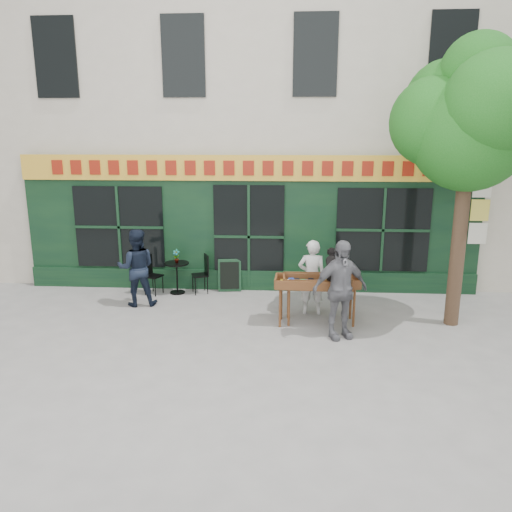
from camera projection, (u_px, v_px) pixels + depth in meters
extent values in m
plane|color=slate|center=(240.00, 324.00, 10.18)|extent=(80.00, 80.00, 0.00)
cube|color=beige|center=(258.00, 92.00, 14.81)|extent=(14.00, 7.00, 10.00)
cube|color=black|center=(249.00, 226.00, 12.15)|extent=(11.00, 0.16, 3.20)
cube|color=gold|center=(249.00, 168.00, 11.70)|extent=(11.00, 0.06, 0.60)
cube|color=maroon|center=(248.00, 168.00, 11.66)|extent=(9.60, 0.03, 0.34)
cube|color=black|center=(249.00, 280.00, 12.37)|extent=(11.00, 0.10, 0.50)
cube|color=black|center=(249.00, 237.00, 12.11)|extent=(1.70, 0.05, 2.50)
cube|color=black|center=(119.00, 227.00, 12.26)|extent=(2.20, 0.05, 2.00)
cube|color=black|center=(383.00, 230.00, 11.86)|extent=(2.20, 0.05, 2.00)
cube|color=silver|center=(477.00, 233.00, 11.72)|extent=(0.42, 0.02, 0.50)
cube|color=#E5D14C|center=(480.00, 210.00, 11.59)|extent=(0.42, 0.02, 0.50)
cube|color=silver|center=(483.00, 187.00, 11.46)|extent=(0.42, 0.02, 0.50)
cylinder|color=#382619|center=(459.00, 237.00, 9.78)|extent=(0.28, 0.28, 3.60)
sphere|color=#135513|center=(469.00, 133.00, 9.30)|extent=(2.20, 2.20, 2.20)
sphere|color=#135513|center=(503.00, 116.00, 9.48)|extent=(1.80, 1.80, 1.80)
sphere|color=#135513|center=(435.00, 122.00, 9.49)|extent=(1.70, 1.70, 1.70)
sphere|color=#135513|center=(497.00, 103.00, 8.59)|extent=(1.80, 1.80, 1.80)
sphere|color=#135513|center=(446.00, 101.00, 9.76)|extent=(1.60, 1.60, 1.60)
sphere|color=#135513|center=(479.00, 71.00, 9.13)|extent=(1.40, 1.40, 1.40)
cylinder|color=brown|center=(280.00, 308.00, 9.93)|extent=(0.05, 0.05, 0.80)
cylinder|color=brown|center=(346.00, 310.00, 9.80)|extent=(0.05, 0.05, 0.80)
cylinder|color=brown|center=(281.00, 301.00, 10.35)|extent=(0.05, 0.05, 0.80)
cylinder|color=brown|center=(344.00, 303.00, 10.22)|extent=(0.05, 0.05, 0.80)
cube|color=brown|center=(313.00, 286.00, 9.98)|extent=(1.52, 0.64, 0.05)
cube|color=brown|center=(314.00, 286.00, 9.68)|extent=(1.50, 0.10, 0.18)
cube|color=brown|center=(313.00, 278.00, 10.24)|extent=(1.50, 0.10, 0.18)
cube|color=brown|center=(313.00, 283.00, 9.96)|extent=(1.31, 0.45, 0.06)
imported|color=silver|center=(312.00, 277.00, 10.61)|extent=(0.61, 0.41, 1.62)
cylinder|color=brown|center=(289.00, 307.00, 10.00)|extent=(0.05, 0.05, 0.80)
cylinder|color=brown|center=(354.00, 308.00, 9.95)|extent=(0.05, 0.05, 0.80)
cylinder|color=brown|center=(288.00, 300.00, 10.42)|extent=(0.05, 0.05, 0.80)
cylinder|color=brown|center=(351.00, 301.00, 10.38)|extent=(0.05, 0.05, 0.80)
cube|color=brown|center=(321.00, 284.00, 10.09)|extent=(1.51, 0.62, 0.05)
cube|color=brown|center=(322.00, 285.00, 9.79)|extent=(1.50, 0.08, 0.18)
cube|color=brown|center=(320.00, 276.00, 10.35)|extent=(1.50, 0.08, 0.18)
cube|color=brown|center=(321.00, 281.00, 10.07)|extent=(1.31, 0.43, 0.06)
imported|color=slate|center=(340.00, 290.00, 9.31)|extent=(1.20, 0.84, 1.89)
cylinder|color=black|center=(178.00, 292.00, 12.16)|extent=(0.36, 0.36, 0.03)
cylinder|color=black|center=(177.00, 278.00, 12.07)|extent=(0.04, 0.04, 0.72)
cylinder|color=black|center=(177.00, 263.00, 11.98)|extent=(0.60, 0.60, 0.03)
cube|color=black|center=(154.00, 276.00, 11.99)|extent=(0.47, 0.47, 0.03)
cube|color=black|center=(147.00, 265.00, 12.00)|extent=(0.17, 0.34, 0.50)
cylinder|color=black|center=(155.00, 288.00, 11.85)|extent=(0.02, 0.02, 0.44)
cylinder|color=black|center=(163.00, 284.00, 12.11)|extent=(0.02, 0.02, 0.44)
cylinder|color=black|center=(145.00, 286.00, 11.98)|extent=(0.02, 0.02, 0.44)
cylinder|color=black|center=(153.00, 283.00, 12.24)|extent=(0.02, 0.02, 0.44)
cube|color=black|center=(200.00, 275.00, 12.07)|extent=(0.47, 0.47, 0.03)
cube|color=black|center=(206.00, 265.00, 12.06)|extent=(0.17, 0.34, 0.50)
cylinder|color=black|center=(193.00, 283.00, 12.21)|extent=(0.02, 0.02, 0.44)
cylinder|color=black|center=(195.00, 287.00, 11.94)|extent=(0.02, 0.02, 0.44)
cylinder|color=black|center=(205.00, 282.00, 12.31)|extent=(0.02, 0.02, 0.44)
cylinder|color=black|center=(208.00, 285.00, 12.03)|extent=(0.02, 0.02, 0.44)
imported|color=gray|center=(176.00, 256.00, 11.94)|extent=(0.19, 0.14, 0.33)
imported|color=black|center=(137.00, 268.00, 11.13)|extent=(0.97, 0.83, 1.75)
cube|color=black|center=(230.00, 275.00, 12.25)|extent=(0.58, 0.25, 0.79)
cube|color=black|center=(230.00, 275.00, 12.23)|extent=(0.48, 0.22, 0.65)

